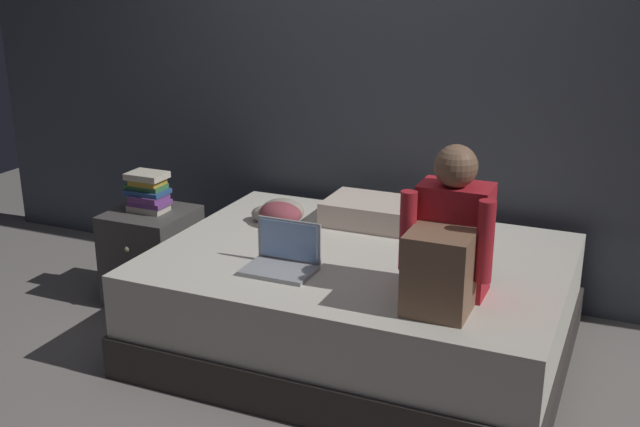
{
  "coord_description": "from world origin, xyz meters",
  "views": [
    {
      "loc": [
        1.42,
        -3.0,
        1.89
      ],
      "look_at": [
        0.07,
        0.1,
        0.77
      ],
      "focal_mm": 43.39,
      "sensor_mm": 36.0,
      "label": 1
    }
  ],
  "objects_px": {
    "book_stack": "(148,192)",
    "clothes_pile": "(280,212)",
    "laptop": "(283,258)",
    "bed": "(360,302)",
    "person_sitting": "(448,244)",
    "pillow": "(378,213)",
    "nightstand": "(153,256)"
  },
  "relations": [
    {
      "from": "person_sitting",
      "to": "book_stack",
      "type": "relative_size",
      "value": 2.74
    },
    {
      "from": "nightstand",
      "to": "bed",
      "type": "bearing_deg",
      "value": -3.97
    },
    {
      "from": "bed",
      "to": "clothes_pile",
      "type": "distance_m",
      "value": 0.7
    },
    {
      "from": "nightstand",
      "to": "pillow",
      "type": "distance_m",
      "value": 1.32
    },
    {
      "from": "person_sitting",
      "to": "nightstand",
      "type": "bearing_deg",
      "value": 166.35
    },
    {
      "from": "nightstand",
      "to": "clothes_pile",
      "type": "distance_m",
      "value": 0.81
    },
    {
      "from": "bed",
      "to": "person_sitting",
      "type": "xyz_separation_m",
      "value": [
        0.51,
        -0.35,
        0.51
      ]
    },
    {
      "from": "bed",
      "to": "laptop",
      "type": "xyz_separation_m",
      "value": [
        -0.26,
        -0.33,
        0.32
      ]
    },
    {
      "from": "nightstand",
      "to": "laptop",
      "type": "xyz_separation_m",
      "value": [
        1.04,
        -0.42,
        0.3
      ]
    },
    {
      "from": "bed",
      "to": "laptop",
      "type": "height_order",
      "value": "laptop"
    },
    {
      "from": "pillow",
      "to": "book_stack",
      "type": "distance_m",
      "value": 1.29
    },
    {
      "from": "nightstand",
      "to": "pillow",
      "type": "xyz_separation_m",
      "value": [
        1.23,
        0.36,
        0.31
      ]
    },
    {
      "from": "nightstand",
      "to": "person_sitting",
      "type": "distance_m",
      "value": 1.93
    },
    {
      "from": "laptop",
      "to": "nightstand",
      "type": "bearing_deg",
      "value": 158.05
    },
    {
      "from": "book_stack",
      "to": "clothes_pile",
      "type": "distance_m",
      "value": 0.76
    },
    {
      "from": "bed",
      "to": "nightstand",
      "type": "bearing_deg",
      "value": 176.03
    },
    {
      "from": "laptop",
      "to": "pillow",
      "type": "bearing_deg",
      "value": 76.23
    },
    {
      "from": "laptop",
      "to": "clothes_pile",
      "type": "xyz_separation_m",
      "value": [
        -0.3,
        0.58,
        0.01
      ]
    },
    {
      "from": "person_sitting",
      "to": "laptop",
      "type": "height_order",
      "value": "person_sitting"
    },
    {
      "from": "laptop",
      "to": "pillow",
      "type": "xyz_separation_m",
      "value": [
        0.19,
        0.78,
        0.01
      ]
    },
    {
      "from": "laptop",
      "to": "book_stack",
      "type": "xyz_separation_m",
      "value": [
        -1.05,
        0.43,
        0.08
      ]
    },
    {
      "from": "bed",
      "to": "clothes_pile",
      "type": "relative_size",
      "value": 6.75
    },
    {
      "from": "pillow",
      "to": "book_stack",
      "type": "bearing_deg",
      "value": -164.12
    },
    {
      "from": "bed",
      "to": "nightstand",
      "type": "xyz_separation_m",
      "value": [
        -1.3,
        0.09,
        0.01
      ]
    },
    {
      "from": "pillow",
      "to": "clothes_pile",
      "type": "height_order",
      "value": "clothes_pile"
    },
    {
      "from": "clothes_pile",
      "to": "laptop",
      "type": "bearing_deg",
      "value": -62.35
    },
    {
      "from": "nightstand",
      "to": "pillow",
      "type": "bearing_deg",
      "value": 16.32
    },
    {
      "from": "nightstand",
      "to": "book_stack",
      "type": "height_order",
      "value": "book_stack"
    },
    {
      "from": "person_sitting",
      "to": "book_stack",
      "type": "bearing_deg",
      "value": 166.16
    },
    {
      "from": "clothes_pile",
      "to": "book_stack",
      "type": "bearing_deg",
      "value": -168.55
    },
    {
      "from": "clothes_pile",
      "to": "person_sitting",
      "type": "bearing_deg",
      "value": -29.1
    },
    {
      "from": "bed",
      "to": "person_sitting",
      "type": "bearing_deg",
      "value": -34.37
    }
  ]
}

